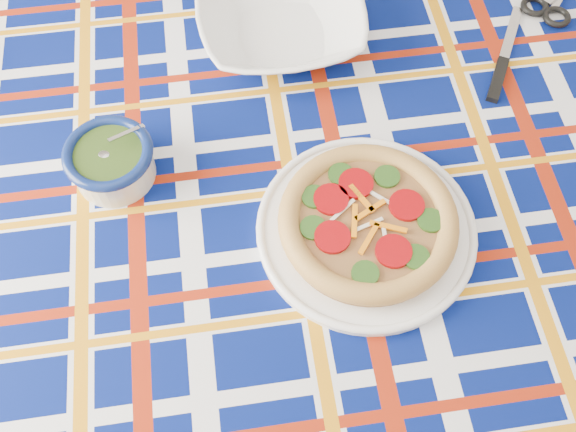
% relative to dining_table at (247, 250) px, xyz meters
% --- Properties ---
extents(floor, '(4.00, 4.00, 0.00)m').
position_rel_dining_table_xyz_m(floor, '(0.40, -0.08, -0.76)').
color(floor, olive).
rests_on(floor, ground).
extents(dining_table, '(2.05, 1.62, 0.84)m').
position_rel_dining_table_xyz_m(dining_table, '(0.00, 0.00, 0.00)').
color(dining_table, brown).
rests_on(dining_table, floor).
extents(tablecloth, '(2.09, 1.66, 0.12)m').
position_rel_dining_table_xyz_m(tablecloth, '(0.00, -0.00, 0.03)').
color(tablecloth, '#051159').
rests_on(tablecloth, dining_table).
extents(main_focaccia_plate, '(0.47, 0.47, 0.07)m').
position_rel_dining_table_xyz_m(main_focaccia_plate, '(0.19, 0.02, 0.12)').
color(main_focaccia_plate, brown).
rests_on(main_focaccia_plate, tablecloth).
extents(pesto_bowl, '(0.18, 0.18, 0.09)m').
position_rel_dining_table_xyz_m(pesto_bowl, '(-0.23, 0.06, 0.13)').
color(pesto_bowl, '#1D320D').
rests_on(pesto_bowl, tablecloth).
extents(serving_bowl, '(0.39, 0.39, 0.08)m').
position_rel_dining_table_xyz_m(serving_bowl, '(-0.01, 0.41, 0.12)').
color(serving_bowl, white).
rests_on(serving_bowl, tablecloth).
extents(table_knife, '(0.07, 0.26, 0.01)m').
position_rel_dining_table_xyz_m(table_knife, '(0.42, 0.48, 0.09)').
color(table_knife, silver).
rests_on(table_knife, tablecloth).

